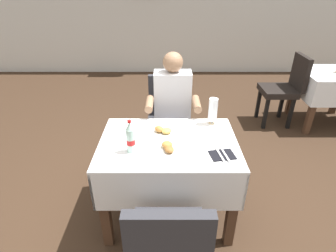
# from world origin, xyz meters

# --- Properties ---
(ground_plane) EXTENTS (11.00, 11.00, 0.00)m
(ground_plane) POSITION_xyz_m (0.00, 0.00, 0.00)
(ground_plane) COLOR #382619
(back_wall) EXTENTS (11.00, 0.12, 2.76)m
(back_wall) POSITION_xyz_m (0.00, 4.06, 1.38)
(back_wall) COLOR silver
(back_wall) RESTS_ON ground
(main_dining_table) EXTENTS (1.06, 0.76, 0.75)m
(main_dining_table) POSITION_xyz_m (0.10, -0.07, 0.57)
(main_dining_table) COLOR white
(main_dining_table) RESTS_ON ground
(chair_far_diner_seat) EXTENTS (0.44, 0.50, 0.97)m
(chair_far_diner_seat) POSITION_xyz_m (0.10, 0.70, 0.55)
(chair_far_diner_seat) COLOR #2D2D33
(chair_far_diner_seat) RESTS_ON ground
(chair_near_camera_side) EXTENTS (0.44, 0.50, 0.97)m
(chair_near_camera_side) POSITION_xyz_m (0.10, -0.85, 0.55)
(chair_near_camera_side) COLOR #2D2D33
(chair_near_camera_side) RESTS_ON ground
(seated_diner_far) EXTENTS (0.50, 0.46, 1.26)m
(seated_diner_far) POSITION_xyz_m (0.15, 0.59, 0.71)
(seated_diner_far) COLOR #282D42
(seated_diner_far) RESTS_ON ground
(plate_near_camera) EXTENTS (0.22, 0.22, 0.06)m
(plate_near_camera) POSITION_xyz_m (0.10, -0.20, 0.77)
(plate_near_camera) COLOR white
(plate_near_camera) RESTS_ON main_dining_table
(plate_far_diner) EXTENTS (0.25, 0.25, 0.06)m
(plate_far_diner) POSITION_xyz_m (0.07, 0.05, 0.77)
(plate_far_diner) COLOR white
(plate_far_diner) RESTS_ON main_dining_table
(beer_glass_left) EXTENTS (0.08, 0.08, 0.23)m
(beer_glass_left) POSITION_xyz_m (0.48, 0.21, 0.87)
(beer_glass_left) COLOR white
(beer_glass_left) RESTS_ON main_dining_table
(cola_bottle_primary) EXTENTS (0.06, 0.06, 0.26)m
(cola_bottle_primary) POSITION_xyz_m (-0.16, -0.21, 0.86)
(cola_bottle_primary) COLOR silver
(cola_bottle_primary) RESTS_ON main_dining_table
(napkin_cutlery_set) EXTENTS (0.19, 0.20, 0.01)m
(napkin_cutlery_set) POSITION_xyz_m (0.49, -0.26, 0.76)
(napkin_cutlery_set) COLOR black
(napkin_cutlery_set) RESTS_ON main_dining_table
(background_dining_table) EXTENTS (0.81, 0.75, 0.75)m
(background_dining_table) POSITION_xyz_m (2.30, 1.63, 0.55)
(background_dining_table) COLOR white
(background_dining_table) RESTS_ON ground
(background_chair_left) EXTENTS (0.50, 0.44, 0.97)m
(background_chair_left) POSITION_xyz_m (1.69, 1.63, 0.55)
(background_chair_left) COLOR black
(background_chair_left) RESTS_ON ground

